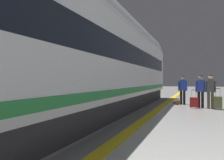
{
  "coord_description": "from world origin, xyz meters",
  "views": [
    {
      "loc": [
        0.94,
        1.68,
        1.42
      ],
      "look_at": [
        -1.07,
        7.65,
        1.42
      ],
      "focal_mm": 39.69,
      "sensor_mm": 36.0,
      "label": 1
    }
  ],
  "objects": [
    {
      "name": "tactile_edge_band",
      "position": [
        -1.19,
        10.0,
        0.0
      ],
      "size": [
        0.71,
        80.0,
        0.01
      ],
      "primitive_type": "cube",
      "color": "slate",
      "rests_on": "ground"
    },
    {
      "name": "suitcase_mid",
      "position": [
        0.87,
        14.83,
        0.3
      ],
      "size": [
        0.42,
        0.31,
        0.94
      ],
      "color": "#A51E1E",
      "rests_on": "ground"
    },
    {
      "name": "passenger_near",
      "position": [
        1.64,
        14.93,
        0.99
      ],
      "size": [
        0.53,
        0.22,
        1.7
      ],
      "color": "brown",
      "rests_on": "ground"
    },
    {
      "name": "duffel_bag_far",
      "position": [
        -0.09,
        16.45,
        0.15
      ],
      "size": [
        0.44,
        0.26,
        0.36
      ],
      "color": "brown",
      "rests_on": "ground"
    },
    {
      "name": "passenger_mid",
      "position": [
        1.19,
        15.12,
        0.98
      ],
      "size": [
        0.52,
        0.24,
        1.69
      ],
      "color": "black",
      "rests_on": "ground"
    },
    {
      "name": "passenger_far",
      "position": [
        0.23,
        16.71,
        0.98
      ],
      "size": [
        0.52,
        0.27,
        1.68
      ],
      "color": "black",
      "rests_on": "ground"
    },
    {
      "name": "suitcase_near",
      "position": [
        1.96,
        14.6,
        0.35
      ],
      "size": [
        0.41,
        0.29,
        1.02
      ],
      "color": "#596038",
      "rests_on": "ground"
    },
    {
      "name": "safety_line_strip",
      "position": [
        -0.81,
        10.0,
        0.0
      ],
      "size": [
        0.36,
        80.0,
        0.01
      ],
      "primitive_type": "cube",
      "color": "yellow",
      "rests_on": "ground"
    },
    {
      "name": "high_speed_train",
      "position": [
        -3.02,
        7.76,
        2.5
      ],
      "size": [
        2.94,
        30.0,
        4.97
      ],
      "color": "#38383D",
      "rests_on": "ground"
    }
  ]
}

